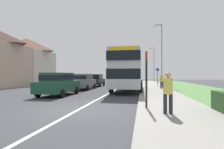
# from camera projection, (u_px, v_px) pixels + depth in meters

# --- Properties ---
(ground_plane) EXTENTS (120.00, 120.00, 0.00)m
(ground_plane) POSITION_uv_depth(u_px,v_px,m) (78.00, 110.00, 8.06)
(ground_plane) COLOR #38383D
(lane_marking_centre) EXTENTS (0.14, 60.00, 0.01)m
(lane_marking_centre) POSITION_uv_depth(u_px,v_px,m) (110.00, 93.00, 15.95)
(lane_marking_centre) COLOR silver
(lane_marking_centre) RESTS_ON ground_plane
(pavement_near_side) EXTENTS (3.20, 68.00, 0.12)m
(pavement_near_side) POSITION_uv_depth(u_px,v_px,m) (161.00, 95.00, 13.28)
(pavement_near_side) COLOR gray
(pavement_near_side) RESTS_ON ground_plane
(double_decker_bus) EXTENTS (2.80, 9.95, 3.70)m
(double_decker_bus) POSITION_uv_depth(u_px,v_px,m) (128.00, 69.00, 18.00)
(double_decker_bus) COLOR #BCBCC1
(double_decker_bus) RESTS_ON ground_plane
(parked_car_dark_green) EXTENTS (2.00, 4.42, 1.73)m
(parked_car_dark_green) POSITION_uv_depth(u_px,v_px,m) (58.00, 83.00, 13.72)
(parked_car_dark_green) COLOR #19472D
(parked_car_dark_green) RESTS_ON ground_plane
(parked_car_grey) EXTENTS (1.98, 4.42, 1.70)m
(parked_car_grey) POSITION_uv_depth(u_px,v_px,m) (83.00, 81.00, 19.41)
(parked_car_grey) COLOR slate
(parked_car_grey) RESTS_ON ground_plane
(parked_car_black) EXTENTS (1.89, 4.28, 1.67)m
(parked_car_black) POSITION_uv_depth(u_px,v_px,m) (96.00, 80.00, 25.00)
(parked_car_black) COLOR black
(parked_car_black) RESTS_ON ground_plane
(pedestrian_at_stop) EXTENTS (0.34, 0.34, 1.67)m
(pedestrian_at_stop) POSITION_uv_depth(u_px,v_px,m) (168.00, 91.00, 6.68)
(pedestrian_at_stop) COLOR #23232D
(pedestrian_at_stop) RESTS_ON ground_plane
(pedestrian_walking_away) EXTENTS (0.34, 0.34, 1.67)m
(pedestrian_walking_away) POSITION_uv_depth(u_px,v_px,m) (162.00, 80.00, 19.55)
(pedestrian_walking_away) COLOR #23232D
(pedestrian_walking_away) RESTS_ON ground_plane
(bus_stop_sign) EXTENTS (0.09, 0.52, 2.60)m
(bus_stop_sign) POSITION_uv_depth(u_px,v_px,m) (146.00, 75.00, 7.95)
(bus_stop_sign) COLOR black
(bus_stop_sign) RESTS_ON ground_plane
(cycle_route_sign) EXTENTS (0.44, 0.08, 2.52)m
(cycle_route_sign) POSITION_uv_depth(u_px,v_px,m) (158.00, 76.00, 24.37)
(cycle_route_sign) COLOR slate
(cycle_route_sign) RESTS_ON ground_plane
(street_lamp_mid) EXTENTS (1.14, 0.20, 8.26)m
(street_lamp_mid) POSITION_uv_depth(u_px,v_px,m) (161.00, 51.00, 23.83)
(street_lamp_mid) COLOR slate
(street_lamp_mid) RESTS_ON ground_plane
(street_lamp_far) EXTENTS (1.14, 0.20, 7.79)m
(street_lamp_far) POSITION_uv_depth(u_px,v_px,m) (153.00, 62.00, 40.97)
(street_lamp_far) COLOR slate
(street_lamp_far) RESTS_ON ground_plane
(house_terrace_far_side) EXTENTS (6.87, 13.51, 7.47)m
(house_terrace_far_side) POSITION_uv_depth(u_px,v_px,m) (11.00, 60.00, 25.54)
(house_terrace_far_side) COLOR #C1A88E
(house_terrace_far_side) RESTS_ON ground_plane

